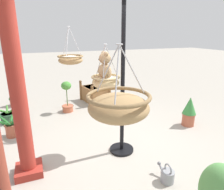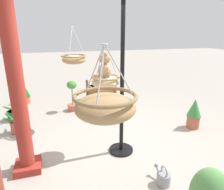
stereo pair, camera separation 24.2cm
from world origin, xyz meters
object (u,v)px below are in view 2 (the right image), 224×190
Objects in this scene: hanging_basket_left_high at (105,106)px; potted_plant_bushy_green at (24,93)px; display_pole_central at (122,108)px; teddy_bear at (104,69)px; greenhouse_pillar_left at (16,79)px; watering_can at (163,178)px; potted_plant_small_succulent at (16,125)px; hanging_basket_right_low at (74,59)px; potted_plant_conical_shrub at (194,113)px; potted_plant_flowering_red at (72,97)px; wooden_planter_box at (101,93)px; hanging_basket_with_teddy at (105,81)px; potted_plant_trailing_ivy at (15,114)px.

potted_plant_bushy_green is (4.76, 1.29, -1.14)m from hanging_basket_left_high.
display_pole_central is 0.76m from teddy_bear.
teddy_bear is 1.35m from greenhouse_pillar_left.
teddy_bear is at bearing 26.47° from watering_can.
potted_plant_bushy_green is 2.01m from potted_plant_small_succulent.
greenhouse_pillar_left is at bearing 143.97° from hanging_basket_right_low.
potted_plant_conical_shrub is 2.14m from watering_can.
potted_plant_small_succulent is 3.95m from potted_plant_conical_shrub.
potted_plant_small_succulent is (0.05, 1.31, -1.37)m from hanging_basket_right_low.
teddy_bear reaches higher than potted_plant_conical_shrub.
wooden_planter_box is at bearing -59.02° from potted_plant_flowering_red.
potted_plant_flowering_red is at bearing 15.35° from watering_can.
wooden_planter_box is at bearing -31.34° from hanging_basket_right_low.
hanging_basket_left_high is at bearing 125.31° from potted_plant_conical_shrub.
potted_plant_conical_shrub is at bearing -103.49° from potted_plant_small_succulent.
wooden_planter_box is (1.61, -0.98, -1.31)m from hanging_basket_right_low.
hanging_basket_with_teddy is at bearing -161.39° from hanging_basket_right_low.
teddy_bear is at bearing 90.00° from hanging_basket_with_teddy.
hanging_basket_right_low is 1.34× the size of potted_plant_small_succulent.
hanging_basket_with_teddy is 2.34m from potted_plant_small_succulent.
potted_plant_trailing_ivy is at bearing 10.10° from potted_plant_small_succulent.
display_pole_central is at bearing -87.70° from greenhouse_pillar_left.
teddy_bear is at bearing -151.91° from potted_plant_bushy_green.
display_pole_central is 3.04m from potted_plant_trailing_ivy.
potted_plant_flowering_red reaches higher than potted_plant_small_succulent.
hanging_basket_with_teddy is 0.87× the size of potted_plant_flowering_red.
greenhouse_pillar_left reaches higher than hanging_basket_right_low.
hanging_basket_with_teddy reaches higher than potted_plant_small_succulent.
potted_plant_flowering_red is 1.71m from potted_plant_bushy_green.
wooden_planter_box is at bearing -72.15° from potted_plant_trailing_ivy.
watering_can is at bearing -115.96° from greenhouse_pillar_left.
watering_can is at bearing 131.01° from potted_plant_conical_shrub.
potted_plant_flowering_red is at bearing -0.95° from hanging_basket_right_low.
hanging_basket_right_low is 2.20× the size of watering_can.
potted_plant_small_succulent is 1.64× the size of watering_can.
potted_plant_small_succulent is 3.22m from watering_can.
display_pole_central is 1.27m from watering_can.
greenhouse_pillar_left is (-1.34, 0.97, -0.08)m from hanging_basket_right_low.
potted_plant_conical_shrub is at bearing -148.05° from wooden_planter_box.
potted_plant_trailing_ivy is 1.41× the size of watering_can.
potted_plant_small_succulent is at bearing 126.33° from potted_plant_flowering_red.
potted_plant_flowering_red is 2.44× the size of watering_can.
potted_plant_small_succulent is at bearing -169.90° from potted_plant_trailing_ivy.
potted_plant_trailing_ivy is at bearing 37.52° from watering_can.
wooden_planter_box is at bearing -6.95° from display_pole_central.
potted_plant_flowering_red is at bearing -127.09° from potted_plant_bushy_green.
potted_plant_bushy_green is at bearing 52.91° from potted_plant_flowering_red.
greenhouse_pillar_left is at bearing -167.58° from potted_plant_trailing_ivy.
potted_plant_bushy_green reaches higher than potted_plant_small_succulent.
display_pole_central is at bearing -124.37° from potted_plant_small_succulent.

